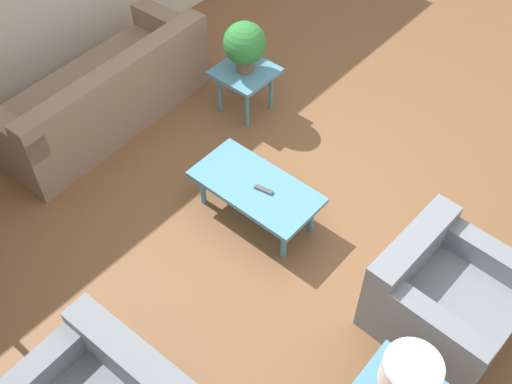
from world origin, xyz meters
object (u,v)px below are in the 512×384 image
Objects in this scene: sofa at (103,96)px; armchair at (442,297)px; side_table_plant at (245,76)px; coffee_table at (256,189)px; table_lamp at (410,375)px; potted_plant at (245,44)px.

armchair is (-3.54, -0.14, -0.01)m from sofa.
sofa is at bearing 94.52° from armchair.
armchair reaches higher than side_table_plant.
coffee_table is 2.51× the size of table_lamp.
armchair is 1.78× the size of side_table_plant.
side_table_plant is 1.24× the size of table_lamp.
coffee_table is at bearing -23.54° from table_lamp.
armchair is 2.76m from side_table_plant.
sofa reaches higher than side_table_plant.
side_table_plant is at bearing -45.09° from coffee_table.
side_table_plant is at bearing 135.25° from sofa.
sofa is 3.54m from armchair.
sofa is at bearing 0.71° from coffee_table.
coffee_table is (-1.89, -0.02, 0.03)m from sofa.
sofa is 1.89m from coffee_table.
table_lamp reaches higher than sofa.
sofa is 5.15× the size of table_lamp.
armchair is at bearing 161.73° from potted_plant.
side_table_plant is at bearing 74.04° from armchair.
armchair is at bearing -79.36° from table_lamp.
table_lamp is at bearing 75.92° from sofa.
armchair is at bearing 89.84° from sofa.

